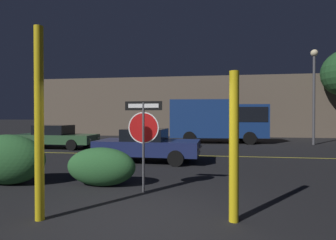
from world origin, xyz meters
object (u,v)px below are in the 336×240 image
object	(u,v)px
hedge_bush_0	(8,159)
delivery_truck	(219,119)
passing_car_2	(147,145)
hedge_bush_1	(101,167)
stop_sign	(143,128)
yellow_pole_right	(234,146)
passing_car_1	(55,137)
yellow_pole_left	(39,123)
street_lamp	(314,82)

from	to	relation	value
hedge_bush_0	delivery_truck	xyz separation A→B (m)	(6.28, 12.29, 0.97)
hedge_bush_0	passing_car_2	bearing A→B (deg)	53.88
hedge_bush_1	delivery_truck	distance (m)	12.69
stop_sign	delivery_truck	world-z (taller)	delivery_truck
delivery_truck	hedge_bush_0	bearing A→B (deg)	-31.13
yellow_pole_right	passing_car_1	xyz separation A→B (m)	(-9.12, 9.42, -0.65)
hedge_bush_0	yellow_pole_left	bearing A→B (deg)	-41.68
yellow_pole_left	passing_car_1	distance (m)	11.42
hedge_bush_1	stop_sign	bearing A→B (deg)	-18.03
passing_car_1	passing_car_2	size ratio (longest dim) A/B	1.12
yellow_pole_right	street_lamp	xyz separation A→B (m)	(6.50, 13.48, 2.73)
yellow_pole_right	passing_car_2	size ratio (longest dim) A/B	0.61
delivery_truck	street_lamp	size ratio (longest dim) A/B	1.08
yellow_pole_left	hedge_bush_0	distance (m)	3.39
yellow_pole_right	passing_car_2	xyz separation A→B (m)	(-2.85, 5.82, -0.64)
stop_sign	delivery_truck	distance (m)	12.73
yellow_pole_left	delivery_truck	distance (m)	14.94
yellow_pole_left	passing_car_1	bearing A→B (deg)	120.07
passing_car_1	passing_car_2	world-z (taller)	passing_car_1
yellow_pole_left	passing_car_1	size ratio (longest dim) A/B	0.71
hedge_bush_1	yellow_pole_left	bearing A→B (deg)	-94.48
yellow_pole_right	hedge_bush_1	world-z (taller)	yellow_pole_right
passing_car_2	street_lamp	size ratio (longest dim) A/B	0.70
hedge_bush_0	delivery_truck	distance (m)	13.84
street_lamp	delivery_truck	bearing A→B (deg)	174.98
yellow_pole_right	hedge_bush_0	xyz separation A→B (m)	(-5.83, 1.73, -0.64)
hedge_bush_1	passing_car_1	size ratio (longest dim) A/B	0.39
stop_sign	delivery_truck	bearing A→B (deg)	81.25
passing_car_1	delivery_truck	xyz separation A→B (m)	(9.57, 4.59, 0.98)
yellow_pole_left	passing_car_1	xyz separation A→B (m)	(-5.70, 9.84, -1.05)
hedge_bush_0	passing_car_1	xyz separation A→B (m)	(-3.29, 7.69, -0.01)
stop_sign	street_lamp	world-z (taller)	street_lamp
passing_car_2	delivery_truck	world-z (taller)	delivery_truck
delivery_truck	passing_car_2	bearing A→B (deg)	-25.96
hedge_bush_1	street_lamp	xyz separation A→B (m)	(9.74, 11.56, 3.54)
yellow_pole_right	passing_car_2	distance (m)	6.51
yellow_pole_right	hedge_bush_1	size ratio (longest dim) A/B	1.41
passing_car_2	passing_car_1	bearing A→B (deg)	-117.24
yellow_pole_right	passing_car_1	bearing A→B (deg)	134.07
hedge_bush_1	passing_car_1	bearing A→B (deg)	128.12
hedge_bush_1	passing_car_2	size ratio (longest dim) A/B	0.43
delivery_truck	yellow_pole_left	bearing A→B (deg)	-19.07
street_lamp	hedge_bush_0	bearing A→B (deg)	-136.36
yellow_pole_left	yellow_pole_right	size ratio (longest dim) A/B	1.30
stop_sign	yellow_pole_right	xyz separation A→B (m)	(1.99, -1.52, -0.26)
street_lamp	passing_car_1	bearing A→B (deg)	-165.42
hedge_bush_0	street_lamp	size ratio (longest dim) A/B	0.35
yellow_pole_left	passing_car_1	world-z (taller)	yellow_pole_left
stop_sign	passing_car_1	size ratio (longest dim) A/B	0.46
stop_sign	yellow_pole_left	size ratio (longest dim) A/B	0.64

